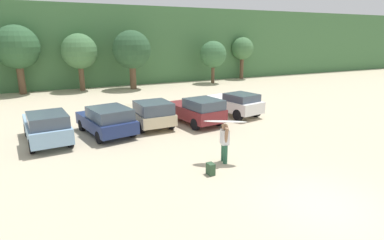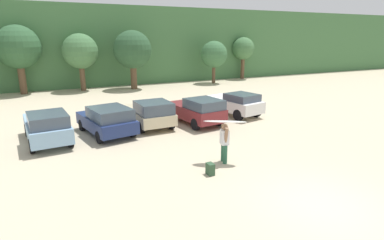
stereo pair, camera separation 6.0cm
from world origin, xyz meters
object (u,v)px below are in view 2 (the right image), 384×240
at_px(parked_car_sky_blue, 47,126).
at_px(parked_car_champagne, 150,113).
at_px(parked_car_navy, 107,120).
at_px(parked_car_maroon, 197,110).
at_px(person_adult, 224,141).
at_px(backpack_dropped, 210,169).
at_px(parked_car_white, 235,103).
at_px(surfboard_white, 225,122).

distance_m(parked_car_sky_blue, parked_car_champagne, 5.46).
distance_m(parked_car_navy, parked_car_maroon, 5.23).
bearing_deg(parked_car_champagne, parked_car_navy, 101.00).
xyz_separation_m(parked_car_sky_blue, parked_car_navy, (2.90, 0.05, -0.03)).
bearing_deg(person_adult, backpack_dropped, 52.02).
bearing_deg(parked_car_navy, backpack_dropped, -170.35).
relative_size(parked_car_sky_blue, parked_car_maroon, 1.07).
xyz_separation_m(parked_car_champagne, parked_car_white, (5.87, 0.16, 0.01)).
xyz_separation_m(parked_car_champagne, person_adult, (1.08, -6.50, 0.13)).
bearing_deg(parked_car_champagne, parked_car_maroon, -105.59).
bearing_deg(parked_car_navy, person_adult, -159.38).
bearing_deg(parked_car_maroon, parked_car_navy, 81.46).
relative_size(parked_car_navy, parked_car_champagne, 1.05).
xyz_separation_m(person_adult, surfboard_white, (0.03, 0.04, 0.81)).
height_order(parked_car_maroon, parked_car_white, parked_car_maroon).
distance_m(parked_car_champagne, parked_car_maroon, 2.79).
distance_m(parked_car_sky_blue, parked_car_white, 11.32).
relative_size(person_adult, backpack_dropped, 3.66).
xyz_separation_m(parked_car_sky_blue, parked_car_maroon, (8.13, -0.03, 0.00)).
xyz_separation_m(parked_car_navy, parked_car_white, (8.40, 0.74, 0.00)).
bearing_deg(backpack_dropped, parked_car_champagne, 89.83).
distance_m(parked_car_navy, surfboard_white, 6.98).
relative_size(parked_car_maroon, person_adult, 2.57).
relative_size(parked_car_navy, parked_car_white, 1.00).
height_order(parked_car_navy, surfboard_white, surfboard_white).
bearing_deg(parked_car_white, parked_car_navy, 83.53).
bearing_deg(person_adult, surfboard_white, -111.32).
distance_m(parked_car_champagne, parked_car_white, 5.87).
bearing_deg(parked_car_sky_blue, parked_car_navy, -94.14).
bearing_deg(person_adult, parked_car_navy, -43.67).
relative_size(parked_car_navy, backpack_dropped, 9.63).
xyz_separation_m(parked_car_maroon, person_adult, (-1.63, -5.84, 0.10)).
height_order(parked_car_sky_blue, parked_car_champagne, parked_car_sky_blue).
relative_size(parked_car_sky_blue, parked_car_navy, 1.05).
bearing_deg(person_adult, parked_car_champagne, -65.60).
bearing_deg(parked_car_navy, parked_car_sky_blue, 80.26).
relative_size(parked_car_sky_blue, person_adult, 2.76).
distance_m(parked_car_navy, backpack_dropped, 7.22).
bearing_deg(person_adult, parked_car_white, -110.75).
xyz_separation_m(parked_car_white, backpack_dropped, (-5.89, -7.49, -0.58)).
xyz_separation_m(parked_car_sky_blue, backpack_dropped, (5.40, -6.70, -0.61)).
bearing_deg(person_adult, parked_car_maroon, -90.60).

